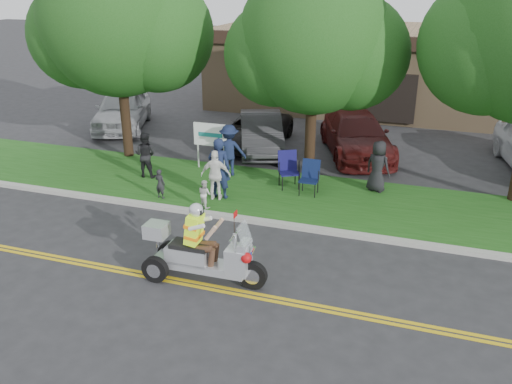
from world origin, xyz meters
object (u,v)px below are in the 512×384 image
(spectator_adult_mid, at_px, (145,155))
(lawn_chair_a, at_px, (310,175))
(parked_car_far_left, at_px, (122,109))
(spectator_adult_left, at_px, (219,168))
(lawn_chair_b, at_px, (288,167))
(parked_car_mid, at_px, (254,130))
(trike_scooter, at_px, (200,254))
(parked_car_left, at_px, (261,133))
(parked_car_right, at_px, (356,135))
(spectator_adult_right, at_px, (216,175))

(spectator_adult_mid, bearing_deg, lawn_chair_a, -179.70)
(parked_car_far_left, bearing_deg, spectator_adult_left, -62.11)
(spectator_adult_mid, xyz_separation_m, parked_car_far_left, (-4.32, 5.52, -0.00))
(spectator_adult_mid, height_order, parked_car_far_left, parked_car_far_left)
(lawn_chair_b, xyz_separation_m, parked_car_mid, (-2.62, 4.23, -0.12))
(spectator_adult_mid, xyz_separation_m, parked_car_mid, (2.18, 4.92, -0.24))
(trike_scooter, distance_m, parked_car_left, 9.87)
(spectator_adult_left, relative_size, parked_car_mid, 0.41)
(trike_scooter, bearing_deg, parked_car_mid, 101.14)
(parked_car_right, bearing_deg, spectator_adult_mid, -162.49)
(trike_scooter, relative_size, parked_car_far_left, 0.56)
(trike_scooter, distance_m, spectator_adult_right, 4.55)
(trike_scooter, bearing_deg, parked_car_right, 78.72)
(trike_scooter, xyz_separation_m, parked_car_left, (-1.75, 9.71, 0.08))
(spectator_adult_mid, distance_m, spectator_adult_right, 3.21)
(parked_car_mid, bearing_deg, parked_car_left, -48.66)
(spectator_adult_mid, bearing_deg, parked_car_far_left, -54.96)
(spectator_adult_left, distance_m, parked_car_far_left, 9.80)
(parked_car_far_left, bearing_deg, parked_car_right, -23.60)
(spectator_adult_left, height_order, parked_car_far_left, spectator_adult_left)
(spectator_adult_right, distance_m, parked_car_left, 5.40)
(trike_scooter, height_order, parked_car_mid, trike_scooter)
(lawn_chair_b, relative_size, parked_car_right, 0.22)
(lawn_chair_a, bearing_deg, lawn_chair_b, 155.21)
(trike_scooter, height_order, lawn_chair_a, trike_scooter)
(parked_car_far_left, bearing_deg, trike_scooter, -72.33)
(spectator_adult_left, xyz_separation_m, spectator_adult_right, (-0.04, -0.17, -0.17))
(spectator_adult_right, relative_size, parked_car_mid, 0.34)
(spectator_adult_left, bearing_deg, parked_car_far_left, -44.85)
(parked_car_left, bearing_deg, spectator_adult_right, -107.47)
(trike_scooter, distance_m, parked_car_right, 10.62)
(parked_car_far_left, height_order, parked_car_right, parked_car_far_left)
(spectator_adult_left, xyz_separation_m, parked_car_right, (3.23, 5.96, -0.27))
(trike_scooter, relative_size, spectator_adult_mid, 1.87)
(lawn_chair_b, distance_m, parked_car_right, 4.61)
(spectator_adult_right, xyz_separation_m, parked_car_left, (-0.34, 5.39, -0.14))
(spectator_adult_left, bearing_deg, trike_scooter, 103.15)
(spectator_adult_mid, distance_m, parked_car_left, 5.07)
(trike_scooter, xyz_separation_m, spectator_adult_left, (-1.37, 4.49, 0.39))
(trike_scooter, bearing_deg, spectator_adult_left, 105.74)
(trike_scooter, xyz_separation_m, parked_car_mid, (-2.25, 10.32, -0.02))
(spectator_adult_right, relative_size, parked_car_right, 0.29)
(parked_car_mid, bearing_deg, trike_scooter, -75.44)
(spectator_adult_left, height_order, parked_car_mid, spectator_adult_left)
(parked_car_left, bearing_deg, trike_scooter, -100.88)
(trike_scooter, bearing_deg, parked_car_left, 99.06)
(spectator_adult_left, relative_size, parked_car_far_left, 0.37)
(trike_scooter, distance_m, lawn_chair_b, 6.10)
(spectator_adult_left, relative_size, spectator_adult_mid, 1.23)
(spectator_adult_left, bearing_deg, spectator_adult_mid, -20.36)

